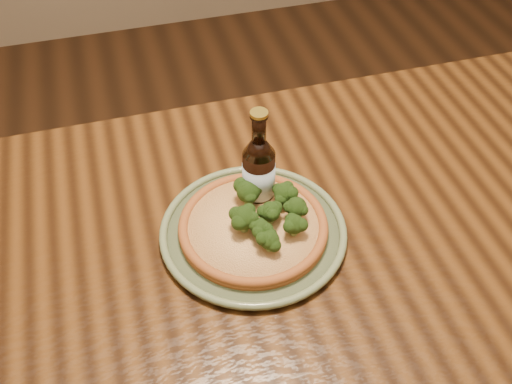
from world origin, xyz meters
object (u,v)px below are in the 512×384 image
object	(u,v)px
table	(269,287)
plate	(253,232)
beer_bottle	(259,173)
pizza	(255,224)

from	to	relation	value
table	plate	bearing A→B (deg)	107.06
plate	beer_bottle	world-z (taller)	beer_bottle
pizza	plate	bearing A→B (deg)	-179.46
plate	beer_bottle	bearing A→B (deg)	67.09
beer_bottle	pizza	bearing A→B (deg)	-110.49
plate	beer_bottle	size ratio (longest dim) A/B	1.54
pizza	table	bearing A→B (deg)	-77.08
beer_bottle	plate	bearing A→B (deg)	-113.11
pizza	beer_bottle	xyz separation A→B (m)	(0.03, 0.07, 0.05)
plate	table	bearing A→B (deg)	-72.94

